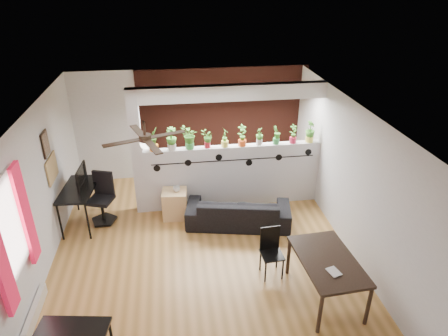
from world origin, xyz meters
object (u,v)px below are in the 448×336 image
at_px(potted_plant_0, 153,138).
at_px(potted_plant_2, 189,137).
at_px(potted_plant_9, 310,131).
at_px(ceiling_fan, 145,140).
at_px(sofa, 238,211).
at_px(computer_desk, 79,192).
at_px(cup, 177,189).
at_px(coffee_table, 71,334).
at_px(potted_plant_4, 225,136).
at_px(cube_shelf, 175,204).
at_px(potted_plant_1, 171,138).
at_px(office_chair, 103,201).
at_px(potted_plant_8, 293,133).
at_px(potted_plant_3, 207,139).
at_px(potted_plant_6, 259,136).
at_px(dining_table, 328,263).
at_px(potted_plant_7, 277,134).
at_px(folding_chair, 271,247).
at_px(potted_plant_5, 242,135).

distance_m(potted_plant_0, potted_plant_2, 0.70).
bearing_deg(potted_plant_9, ceiling_fan, -150.49).
bearing_deg(sofa, computer_desk, 3.36).
bearing_deg(potted_plant_2, cup, -132.56).
height_order(potted_plant_2, coffee_table, potted_plant_2).
distance_m(potted_plant_4, coffee_table, 4.40).
bearing_deg(potted_plant_4, cube_shelf, -162.29).
bearing_deg(potted_plant_2, computer_desk, -171.10).
relative_size(potted_plant_1, office_chair, 0.45).
xyz_separation_m(potted_plant_2, potted_plant_8, (2.11, 0.00, -0.03)).
bearing_deg(ceiling_fan, potted_plant_2, 68.14).
bearing_deg(potted_plant_8, sofa, -148.59).
distance_m(potted_plant_4, cup, 1.41).
xyz_separation_m(potted_plant_3, cup, (-0.66, -0.34, -0.90)).
height_order(potted_plant_6, dining_table, potted_plant_6).
distance_m(ceiling_fan, potted_plant_0, 1.94).
distance_m(potted_plant_3, sofa, 1.56).
xyz_separation_m(potted_plant_7, coffee_table, (-3.52, -3.45, -1.17)).
xyz_separation_m(cube_shelf, cup, (0.05, 0.00, 0.35)).
height_order(cup, computer_desk, computer_desk).
height_order(potted_plant_7, computer_desk, potted_plant_7).
distance_m(cup, office_chair, 1.47).
bearing_deg(cube_shelf, potted_plant_3, 30.18).
height_order(potted_plant_9, folding_chair, potted_plant_9).
height_order(cube_shelf, folding_chair, folding_chair).
height_order(computer_desk, folding_chair, folding_chair).
bearing_deg(potted_plant_4, folding_chair, -78.79).
distance_m(potted_plant_1, potted_plant_9, 2.81).
xyz_separation_m(potted_plant_5, potted_plant_6, (0.35, -0.00, -0.04)).
bearing_deg(potted_plant_4, potted_plant_5, 0.00).
xyz_separation_m(potted_plant_0, cup, (0.39, -0.34, -0.96)).
xyz_separation_m(ceiling_fan, potted_plant_5, (1.78, 1.80, -0.73)).
distance_m(ceiling_fan, cube_shelf, 2.52).
height_order(potted_plant_3, computer_desk, potted_plant_3).
bearing_deg(cup, potted_plant_7, 9.34).
bearing_deg(potted_plant_0, potted_plant_7, -0.00).
xyz_separation_m(potted_plant_2, potted_plant_4, (0.70, 0.00, -0.03)).
xyz_separation_m(potted_plant_3, potted_plant_5, (0.70, 0.00, 0.04)).
bearing_deg(sofa, dining_table, 125.70).
bearing_deg(potted_plant_2, potted_plant_1, -180.00).
bearing_deg(cube_shelf, potted_plant_7, 13.82).
xyz_separation_m(ceiling_fan, potted_plant_8, (2.83, 1.80, -0.75)).
xyz_separation_m(sofa, cup, (-1.17, 0.42, 0.36)).
relative_size(potted_plant_3, dining_table, 0.26).
distance_m(ceiling_fan, potted_plant_6, 2.89).
height_order(potted_plant_0, potted_plant_3, potted_plant_0).
height_order(potted_plant_0, potted_plant_2, potted_plant_0).
relative_size(potted_plant_5, potted_plant_7, 1.17).
xyz_separation_m(folding_chair, coffee_table, (-2.90, -1.23, -0.12)).
bearing_deg(dining_table, ceiling_fan, 156.87).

